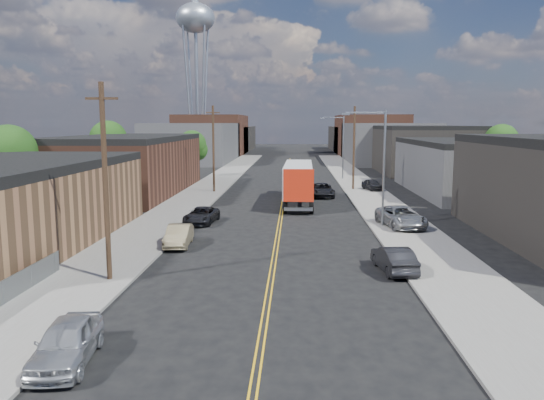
# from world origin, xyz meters

# --- Properties ---
(ground) EXTENTS (260.00, 260.00, 0.00)m
(ground) POSITION_xyz_m (0.00, 60.00, 0.00)
(ground) COLOR black
(ground) RESTS_ON ground
(centerline) EXTENTS (0.32, 120.00, 0.01)m
(centerline) POSITION_xyz_m (0.00, 45.00, 0.01)
(centerline) COLOR gold
(centerline) RESTS_ON ground
(sidewalk_left) EXTENTS (5.00, 140.00, 0.15)m
(sidewalk_left) POSITION_xyz_m (-9.50, 45.00, 0.07)
(sidewalk_left) COLOR slate
(sidewalk_left) RESTS_ON ground
(sidewalk_right) EXTENTS (5.00, 140.00, 0.15)m
(sidewalk_right) POSITION_xyz_m (9.50, 45.00, 0.07)
(sidewalk_right) COLOR slate
(sidewalk_right) RESTS_ON ground
(warehouse_tan) EXTENTS (12.00, 22.00, 5.60)m
(warehouse_tan) POSITION_xyz_m (-18.00, 18.00, 2.80)
(warehouse_tan) COLOR brown
(warehouse_tan) RESTS_ON ground
(warehouse_brown) EXTENTS (12.00, 26.00, 6.60)m
(warehouse_brown) POSITION_xyz_m (-18.00, 44.00, 3.30)
(warehouse_brown) COLOR #4D2B1F
(warehouse_brown) RESTS_ON ground
(industrial_right_b) EXTENTS (14.00, 24.00, 6.10)m
(industrial_right_b) POSITION_xyz_m (22.00, 46.00, 3.05)
(industrial_right_b) COLOR #343537
(industrial_right_b) RESTS_ON ground
(industrial_right_c) EXTENTS (14.00, 22.00, 7.60)m
(industrial_right_c) POSITION_xyz_m (22.00, 72.00, 3.80)
(industrial_right_c) COLOR black
(industrial_right_c) RESTS_ON ground
(skyline_left_a) EXTENTS (16.00, 30.00, 8.00)m
(skyline_left_a) POSITION_xyz_m (-20.00, 95.00, 4.00)
(skyline_left_a) COLOR #343537
(skyline_left_a) RESTS_ON ground
(skyline_right_a) EXTENTS (16.00, 30.00, 8.00)m
(skyline_right_a) POSITION_xyz_m (20.00, 95.00, 4.00)
(skyline_right_a) COLOR #343537
(skyline_right_a) RESTS_ON ground
(skyline_left_b) EXTENTS (16.00, 26.00, 10.00)m
(skyline_left_b) POSITION_xyz_m (-20.00, 120.00, 5.00)
(skyline_left_b) COLOR #4D2B1F
(skyline_left_b) RESTS_ON ground
(skyline_right_b) EXTENTS (16.00, 26.00, 10.00)m
(skyline_right_b) POSITION_xyz_m (20.00, 120.00, 5.00)
(skyline_right_b) COLOR #4D2B1F
(skyline_right_b) RESTS_ON ground
(skyline_left_c) EXTENTS (16.00, 40.00, 7.00)m
(skyline_left_c) POSITION_xyz_m (-20.00, 140.00, 3.50)
(skyline_left_c) COLOR black
(skyline_left_c) RESTS_ON ground
(skyline_right_c) EXTENTS (16.00, 40.00, 7.00)m
(skyline_right_c) POSITION_xyz_m (20.00, 140.00, 3.50)
(skyline_right_c) COLOR black
(skyline_right_c) RESTS_ON ground
(water_tower) EXTENTS (9.00, 9.00, 36.90)m
(water_tower) POSITION_xyz_m (-22.00, 110.00, 30.65)
(water_tower) COLOR gray
(water_tower) RESTS_ON ground
(streetlight_near) EXTENTS (3.39, 0.25, 9.00)m
(streetlight_near) POSITION_xyz_m (7.60, 25.00, 5.33)
(streetlight_near) COLOR gray
(streetlight_near) RESTS_ON ground
(streetlight_far) EXTENTS (3.39, 0.25, 9.00)m
(streetlight_far) POSITION_xyz_m (7.60, 60.00, 5.33)
(streetlight_far) COLOR gray
(streetlight_far) RESTS_ON ground
(utility_pole_left_near) EXTENTS (1.60, 0.26, 10.00)m
(utility_pole_left_near) POSITION_xyz_m (-8.20, 10.00, 5.14)
(utility_pole_left_near) COLOR black
(utility_pole_left_near) RESTS_ON ground
(utility_pole_left_far) EXTENTS (1.60, 0.26, 10.00)m
(utility_pole_left_far) POSITION_xyz_m (-8.20, 45.00, 5.14)
(utility_pole_left_far) COLOR black
(utility_pole_left_far) RESTS_ON ground
(utility_pole_right) EXTENTS (1.60, 0.26, 10.00)m
(utility_pole_right) POSITION_xyz_m (8.20, 48.00, 5.14)
(utility_pole_right) COLOR black
(utility_pole_right) RESTS_ON ground
(tree_left_near) EXTENTS (4.85, 4.76, 7.91)m
(tree_left_near) POSITION_xyz_m (-23.94, 30.00, 5.18)
(tree_left_near) COLOR black
(tree_left_near) RESTS_ON ground
(tree_left_mid) EXTENTS (5.10, 5.04, 8.37)m
(tree_left_mid) POSITION_xyz_m (-23.94, 55.00, 5.48)
(tree_left_mid) COLOR black
(tree_left_mid) RESTS_ON ground
(tree_left_far) EXTENTS (4.35, 4.20, 6.97)m
(tree_left_far) POSITION_xyz_m (-13.94, 62.00, 4.57)
(tree_left_far) COLOR black
(tree_left_far) RESTS_ON ground
(tree_right_far) EXTENTS (4.85, 4.76, 7.91)m
(tree_right_far) POSITION_xyz_m (30.06, 60.00, 5.18)
(tree_right_far) COLOR black
(tree_right_far) RESTS_ON ground
(semi_truck) EXTENTS (2.86, 15.57, 4.07)m
(semi_truck) POSITION_xyz_m (1.52, 37.69, 2.32)
(semi_truck) COLOR #BDBDBD
(semi_truck) RESTS_ON ground
(car_left_a) EXTENTS (2.25, 4.52, 1.48)m
(car_left_a) POSITION_xyz_m (-6.40, 0.80, 0.74)
(car_left_a) COLOR silver
(car_left_a) RESTS_ON ground
(car_left_b) EXTENTS (1.72, 4.27, 1.38)m
(car_left_b) POSITION_xyz_m (-6.40, 18.00, 0.69)
(car_left_b) COLOR #7B6F51
(car_left_b) RESTS_ON ground
(car_left_c) EXTENTS (2.57, 4.83, 1.29)m
(car_left_c) POSITION_xyz_m (-6.32, 26.00, 0.65)
(car_left_c) COLOR black
(car_left_c) RESTS_ON ground
(car_right_oncoming) EXTENTS (2.00, 4.44, 1.41)m
(car_right_oncoming) POSITION_xyz_m (6.60, 12.46, 0.71)
(car_right_oncoming) COLOR black
(car_right_oncoming) RESTS_ON ground
(car_right_lot_a) EXTENTS (3.59, 5.96, 1.55)m
(car_right_lot_a) POSITION_xyz_m (9.34, 24.55, 0.92)
(car_right_lot_a) COLOR #949799
(car_right_lot_a) RESTS_ON sidewalk_right
(car_right_lot_c) EXTENTS (2.48, 4.05, 1.29)m
(car_right_lot_c) POSITION_xyz_m (10.36, 47.15, 0.79)
(car_right_lot_c) COLOR black
(car_right_lot_c) RESTS_ON sidewalk_right
(car_ahead_truck) EXTENTS (2.64, 5.39, 1.47)m
(car_ahead_truck) POSITION_xyz_m (4.17, 42.00, 0.74)
(car_ahead_truck) COLOR black
(car_ahead_truck) RESTS_ON ground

